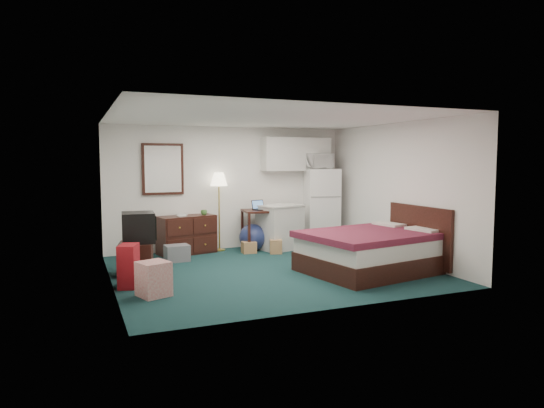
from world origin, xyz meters
name	(u,v)px	position (x,y,z in m)	size (l,w,h in m)	color
floor	(270,270)	(0.00, 0.00, 0.00)	(5.00, 4.50, 0.01)	#133538
ceiling	(270,118)	(0.00, 0.00, 2.50)	(5.00, 4.50, 0.01)	white
walls	(270,195)	(0.00, 0.00, 1.25)	(5.01, 4.51, 2.50)	white
mirror	(163,169)	(-1.35, 2.22, 1.65)	(0.80, 0.06, 1.00)	white
upper_cabinets	(296,154)	(1.45, 2.08, 1.95)	(1.50, 0.35, 0.70)	silver
headboard	(419,235)	(2.46, -0.71, 0.55)	(0.06, 1.56, 1.00)	#3A1914
dresser	(187,235)	(-0.96, 1.98, 0.37)	(1.09, 0.50, 0.75)	#3A1914
floor_lamp	(219,212)	(-0.27, 2.05, 0.79)	(0.34, 0.34, 1.58)	gold
desk	(260,230)	(0.50, 1.77, 0.41)	(0.65, 0.65, 0.82)	#3A1914
exercise_ball	(252,237)	(0.34, 1.78, 0.27)	(0.54, 0.54, 0.54)	navy
kitchen_counter	(280,228)	(0.92, 1.71, 0.44)	(0.81, 0.62, 0.89)	silver
fridge	(321,207)	(1.97, 1.88, 0.82)	(0.67, 0.67, 1.64)	white
bed	(370,252)	(1.48, -0.71, 0.33)	(2.04, 1.59, 0.65)	maroon
tv_stand	(136,259)	(-2.09, 0.54, 0.26)	(0.51, 0.56, 0.51)	#3A1914
suitcase	(129,266)	(-2.28, -0.23, 0.31)	(0.24, 0.38, 0.62)	maroon
retail_box	(154,279)	(-2.02, -0.82, 0.23)	(0.37, 0.37, 0.47)	silver
file_bin	(177,253)	(-1.28, 1.32, 0.15)	(0.42, 0.32, 0.30)	slate
cardboard_box_a	(249,247)	(0.18, 1.55, 0.11)	(0.27, 0.23, 0.23)	tan
cardboard_box_b	(276,246)	(0.67, 1.34, 0.14)	(0.23, 0.27, 0.27)	tan
laptop	(261,205)	(0.50, 1.73, 0.92)	(0.28, 0.23, 0.19)	black
crt_tv	(138,227)	(-2.04, 0.58, 0.75)	(0.52, 0.56, 0.48)	black
microwave	(318,159)	(1.90, 1.91, 1.84)	(0.60, 0.33, 0.40)	white
book_a	(177,211)	(-1.15, 1.89, 0.86)	(0.16, 0.02, 0.22)	tan
book_b	(178,210)	(-1.11, 2.05, 0.86)	(0.17, 0.02, 0.23)	tan
mug	(204,212)	(-0.61, 1.96, 0.81)	(0.13, 0.10, 0.13)	#468136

